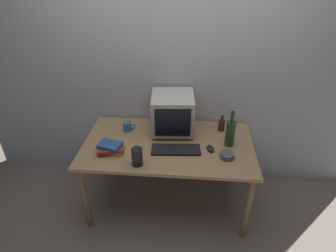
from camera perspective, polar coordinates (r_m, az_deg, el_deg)
ground_plane at (r=2.99m, az=0.00°, el=-14.79°), size 6.00×6.00×0.00m
back_wall at (r=2.71m, az=0.89°, el=11.86°), size 4.00×0.08×2.50m
desk at (r=2.57m, az=0.00°, el=-4.95°), size 1.51×0.85×0.71m
crt_monitor at (r=2.60m, az=0.94°, el=2.66°), size 0.41×0.41×0.37m
keyboard at (r=2.42m, az=1.62°, el=-4.82°), size 0.43×0.18×0.02m
computer_mouse at (r=2.45m, az=8.60°, el=-4.52°), size 0.08×0.11×0.04m
bottle_tall at (r=2.49m, az=12.52°, el=-1.31°), size 0.08×0.08×0.34m
bottle_short at (r=2.72m, az=10.81°, el=0.28°), size 0.06×0.06×0.17m
book_stack at (r=2.45m, az=-11.55°, el=-4.36°), size 0.24×0.19×0.08m
mug at (r=2.70m, az=-8.21°, el=-0.10°), size 0.12×0.08×0.09m
cd_spindle at (r=2.39m, az=11.90°, el=-5.87°), size 0.12×0.12×0.04m
metal_canister at (r=2.25m, az=-6.29°, el=-6.25°), size 0.09×0.09×0.15m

